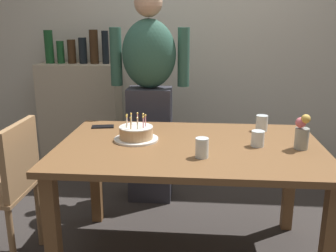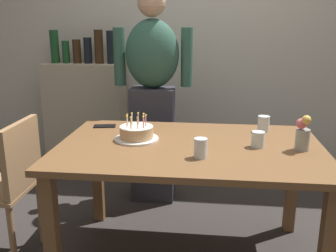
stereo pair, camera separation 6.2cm
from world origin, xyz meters
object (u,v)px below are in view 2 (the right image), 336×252
object	(u,v)px
water_glass_side	(258,139)
cell_phone	(105,126)
birthday_cake	(136,133)
flower_vase	(303,134)
dining_chair	(9,180)
water_glass_far	(264,124)
person_man_bearded	(153,94)
water_glass_near	(201,148)

from	to	relation	value
water_glass_side	cell_phone	xyz separation A→B (m)	(-0.97, 0.32, -0.04)
birthday_cake	flower_vase	world-z (taller)	flower_vase
birthday_cake	dining_chair	bearing A→B (deg)	-167.18
water_glass_far	flower_vase	distance (m)	0.39
water_glass_side	cell_phone	world-z (taller)	water_glass_side
flower_vase	dining_chair	distance (m)	1.70
flower_vase	person_man_bearded	bearing A→B (deg)	138.10
water_glass_far	water_glass_near	bearing A→B (deg)	-126.02
dining_chair	water_glass_near	bearing A→B (deg)	85.12
water_glass_side	person_man_bearded	bearing A→B (deg)	131.19
water_glass_side	flower_vase	bearing A→B (deg)	-7.35
birthday_cake	water_glass_side	xyz separation A→B (m)	(0.70, -0.06, 0.01)
water_glass_near	person_man_bearded	distance (m)	1.11
birthday_cake	water_glass_far	world-z (taller)	birthday_cake
water_glass_side	dining_chair	size ratio (longest dim) A/B	0.10
birthday_cake	cell_phone	size ratio (longest dim) A/B	1.82
water_glass_far	person_man_bearded	world-z (taller)	person_man_bearded
water_glass_side	water_glass_near	bearing A→B (deg)	-146.40
person_man_bearded	dining_chair	distance (m)	1.23
flower_vase	dining_chair	xyz separation A→B (m)	(-1.66, -0.08, -0.32)
water_glass_side	person_man_bearded	size ratio (longest dim) A/B	0.05
water_glass_near	dining_chair	size ratio (longest dim) A/B	0.12
water_glass_far	dining_chair	bearing A→B (deg)	-164.05
water_glass_near	water_glass_side	bearing A→B (deg)	33.60
flower_vase	cell_phone	bearing A→B (deg)	163.76
water_glass_near	flower_vase	size ratio (longest dim) A/B	0.52
water_glass_near	person_man_bearded	bearing A→B (deg)	111.49
water_glass_far	cell_phone	distance (m)	1.04
flower_vase	person_man_bearded	world-z (taller)	person_man_bearded
cell_phone	water_glass_far	bearing A→B (deg)	-11.17
water_glass_near	water_glass_side	distance (m)	0.38
birthday_cake	person_man_bearded	bearing A→B (deg)	91.43
birthday_cake	water_glass_far	xyz separation A→B (m)	(0.77, 0.26, 0.01)
water_glass_near	water_glass_far	size ratio (longest dim) A/B	1.02
water_glass_near	water_glass_far	world-z (taller)	water_glass_near
flower_vase	dining_chair	world-z (taller)	flower_vase
flower_vase	water_glass_far	bearing A→B (deg)	114.58
water_glass_far	person_man_bearded	xyz separation A→B (m)	(-0.79, 0.50, 0.08)
birthday_cake	water_glass_side	world-z (taller)	birthday_cake
birthday_cake	flower_vase	bearing A→B (deg)	-5.28
dining_chair	water_glass_far	bearing A→B (deg)	105.95
birthday_cake	person_man_bearded	world-z (taller)	person_man_bearded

